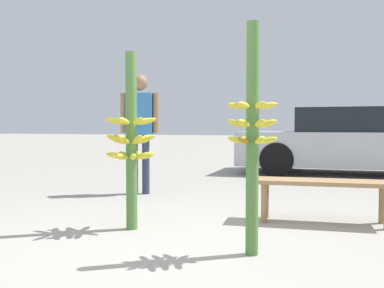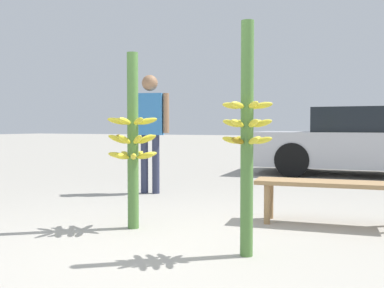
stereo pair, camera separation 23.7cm
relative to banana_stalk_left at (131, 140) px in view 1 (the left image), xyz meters
The scene contains 6 objects.
ground_plane 1.16m from the banana_stalk_left, 42.09° to the right, with size 80.00×80.00×0.00m, color #9E998E.
banana_stalk_left is the anchor object (origin of this frame).
banana_stalk_center 1.27m from the banana_stalk_left, 17.53° to the right, with size 0.37×0.37×1.71m.
vendor_person 2.08m from the banana_stalk_left, 115.62° to the left, with size 0.56×0.25×1.67m.
market_bench 1.91m from the banana_stalk_left, 28.27° to the left, with size 1.40×0.52×0.42m.
parked_car 5.85m from the banana_stalk_left, 71.46° to the left, with size 4.36×2.04×1.30m.
Camera 1 is at (1.30, -2.91, 0.95)m, focal length 40.00 mm.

